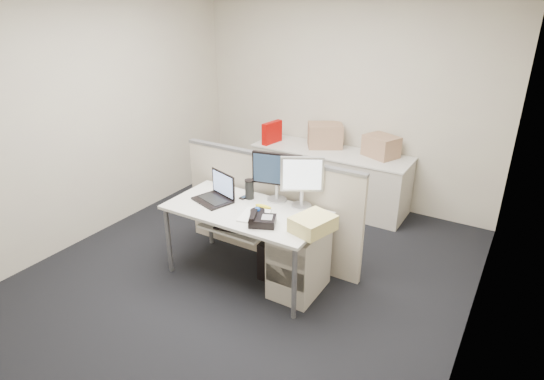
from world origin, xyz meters
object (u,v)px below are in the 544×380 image
Objects in this scene: monitor_main at (277,177)px; desk_phone at (262,221)px; laptop at (212,189)px; desk at (246,215)px.

monitor_main is 2.15× the size of desk_phone.
monitor_main reaches higher than laptop.
desk is at bearing 125.13° from desk_phone.
monitor_main is 1.36× the size of laptop.
desk is 4.21× the size of laptop.
monitor_main reaches higher than desk_phone.
monitor_main is at bearing 51.25° from laptop.
laptop is at bearing -176.90° from desk.
monitor_main is at bearing 82.79° from desk_phone.
monitor_main is 0.56m from desk_phone.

